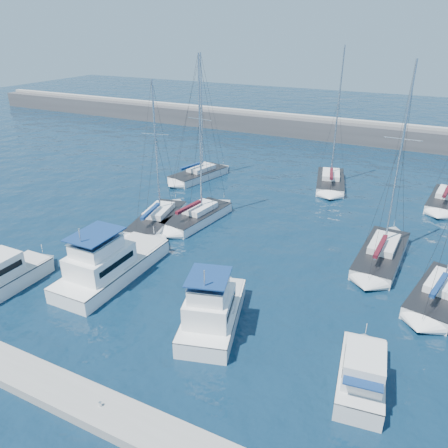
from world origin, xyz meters
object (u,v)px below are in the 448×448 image
at_px(motor_yacht_stbd_inner, 212,312).
at_px(sailboat_back_c, 445,200).
at_px(motor_yacht_port_inner, 108,266).
at_px(sailboat_mid_e, 440,294).
at_px(sailboat_mid_b, 197,216).
at_px(motor_yacht_stbd_outer, 362,375).
at_px(sailboat_back_b, 330,181).
at_px(sailboat_mid_a, 157,219).
at_px(sailboat_mid_d, 382,254).
at_px(sailboat_back_a, 199,174).
at_px(motor_yacht_port_outer, 7,275).

xyz_separation_m(motor_yacht_stbd_inner, sailboat_back_c, (12.84, 29.91, -0.62)).
distance_m(motor_yacht_port_inner, motor_yacht_stbd_inner, 10.00).
bearing_deg(sailboat_mid_e, motor_yacht_port_inner, -148.32).
relative_size(motor_yacht_port_inner, sailboat_mid_b, 0.64).
distance_m(motor_yacht_stbd_outer, sailboat_back_b, 32.98).
distance_m(sailboat_mid_a, sailboat_mid_b, 3.96).
distance_m(sailboat_mid_d, sailboat_back_c, 16.33).
xyz_separation_m(sailboat_mid_e, sailboat_back_b, (-13.04, 20.54, -0.01)).
height_order(motor_yacht_stbd_inner, sailboat_mid_b, sailboat_mid_b).
height_order(motor_yacht_stbd_outer, sailboat_mid_a, sailboat_mid_a).
xyz_separation_m(motor_yacht_stbd_outer, sailboat_back_b, (-9.61, 31.55, -0.41)).
xyz_separation_m(sailboat_back_a, sailboat_back_b, (15.59, 4.89, 0.00)).
bearing_deg(sailboat_back_a, motor_yacht_port_outer, -76.76).
xyz_separation_m(motor_yacht_port_inner, motor_yacht_stbd_inner, (9.86, -1.64, 0.00)).
bearing_deg(sailboat_back_c, motor_yacht_stbd_inner, -107.23).
bearing_deg(motor_yacht_stbd_outer, sailboat_mid_d, 86.99).
distance_m(motor_yacht_port_outer, motor_yacht_port_inner, 7.42).
bearing_deg(sailboat_mid_b, motor_yacht_stbd_outer, -31.30).
distance_m(sailboat_mid_a, sailboat_back_a, 14.22).
relative_size(sailboat_mid_b, sailboat_back_c, 1.20).
xyz_separation_m(motor_yacht_port_outer, sailboat_mid_a, (3.65, 14.27, -0.43)).
distance_m(sailboat_mid_a, sailboat_mid_e, 25.49).
xyz_separation_m(motor_yacht_stbd_inner, sailboat_back_a, (-15.50, 25.52, -0.60)).
relative_size(motor_yacht_port_outer, sailboat_mid_b, 0.37).
distance_m(motor_yacht_port_inner, sailboat_back_b, 30.45).
bearing_deg(motor_yacht_stbd_inner, sailboat_mid_d, 43.08).
distance_m(motor_yacht_stbd_inner, sailboat_mid_e, 16.44).
height_order(motor_yacht_port_outer, sailboat_back_c, sailboat_back_c).
bearing_deg(sailboat_mid_a, sailboat_mid_b, 26.36).
bearing_deg(motor_yacht_port_inner, sailboat_mid_e, 19.35).
bearing_deg(motor_yacht_port_inner, motor_yacht_stbd_inner, -9.79).
relative_size(sailboat_back_a, sailboat_back_c, 1.14).
xyz_separation_m(motor_yacht_stbd_inner, motor_yacht_stbd_outer, (9.70, -1.14, -0.19)).
bearing_deg(sailboat_back_b, sailboat_back_c, -15.84).
distance_m(motor_yacht_port_outer, motor_yacht_stbd_inner, 16.16).
distance_m(motor_yacht_stbd_outer, sailboat_back_a, 36.68).
height_order(motor_yacht_port_outer, sailboat_mid_e, sailboat_mid_e).
height_order(sailboat_mid_d, sailboat_back_b, sailboat_back_b).
bearing_deg(sailboat_mid_b, motor_yacht_port_outer, -104.60).
distance_m(sailboat_mid_b, sailboat_mid_d, 17.65).
bearing_deg(sailboat_mid_b, sailboat_mid_e, -3.06).
height_order(motor_yacht_stbd_inner, sailboat_mid_d, sailboat_mid_d).
relative_size(motor_yacht_port_inner, sailboat_mid_d, 0.64).
relative_size(sailboat_back_b, sailboat_back_c, 1.21).
height_order(motor_yacht_stbd_inner, sailboat_back_a, sailboat_back_a).
distance_m(motor_yacht_stbd_inner, sailboat_mid_b, 16.79).
height_order(motor_yacht_stbd_inner, motor_yacht_stbd_outer, motor_yacht_stbd_inner).
relative_size(motor_yacht_port_outer, sailboat_mid_e, 0.37).
bearing_deg(sailboat_mid_b, sailboat_back_c, 43.36).
height_order(sailboat_mid_d, sailboat_back_c, sailboat_mid_d).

